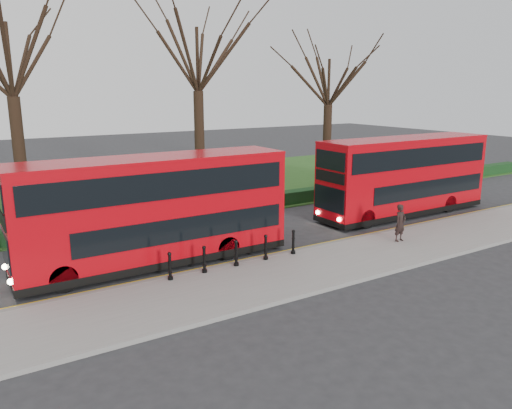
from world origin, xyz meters
TOP-DOWN VIEW (x-y plane):
  - ground at (0.00, 0.00)m, footprint 120.00×120.00m
  - pavement at (0.00, -3.00)m, footprint 60.00×4.00m
  - kerb at (0.00, -1.00)m, footprint 60.00×0.25m
  - grass_verge at (0.00, 15.00)m, footprint 60.00×18.00m
  - hedge at (0.00, 6.80)m, footprint 60.00×0.90m
  - yellow_line_outer at (0.00, -0.70)m, footprint 60.00×0.10m
  - yellow_line_inner at (0.00, -0.50)m, footprint 60.00×0.10m
  - tree_left at (-8.00, 10.00)m, footprint 7.64×7.64m
  - tree_mid at (2.00, 10.00)m, footprint 7.92×7.92m
  - tree_right at (12.00, 10.00)m, footprint 6.80×6.80m
  - bollard_row at (-1.97, -1.35)m, footprint 5.68×0.15m
  - bus_lead at (-4.35, 0.97)m, footprint 10.93×2.51m
  - bus_rear at (10.39, 1.35)m, footprint 10.84×2.49m
  - pedestrian at (5.98, -2.47)m, footprint 0.66×0.47m

SIDE VIEW (x-z plane):
  - ground at x=0.00m, z-range 0.00..0.00m
  - yellow_line_outer at x=0.00m, z-range 0.00..0.01m
  - yellow_line_inner at x=0.00m, z-range 0.00..0.01m
  - grass_verge at x=0.00m, z-range 0.00..0.06m
  - pavement at x=0.00m, z-range 0.00..0.15m
  - kerb at x=0.00m, z-range -0.01..0.15m
  - hedge at x=0.00m, z-range 0.00..0.80m
  - bollard_row at x=-1.97m, z-range 0.15..1.15m
  - pedestrian at x=5.98m, z-range 0.15..1.86m
  - bus_rear at x=10.39m, z-range 0.02..4.33m
  - bus_lead at x=-4.35m, z-range 0.02..4.36m
  - tree_right at x=12.00m, z-range 2.41..13.04m
  - tree_left at x=-8.00m, z-range 2.71..14.65m
  - tree_mid at x=2.00m, z-range 2.81..15.18m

